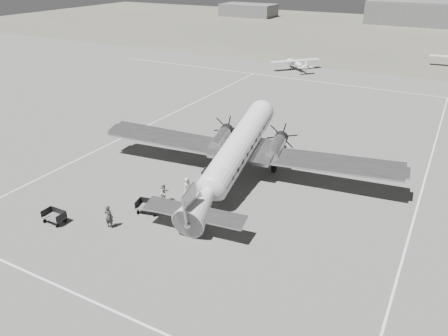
% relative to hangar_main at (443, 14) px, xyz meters
% --- Properties ---
extents(ground, '(260.00, 260.00, 0.00)m').
position_rel_hangar_main_xyz_m(ground, '(-5.00, -120.00, -3.30)').
color(ground, slate).
rests_on(ground, ground).
extents(taxi_line_near, '(60.00, 0.15, 0.01)m').
position_rel_hangar_main_xyz_m(taxi_line_near, '(-5.00, -134.00, -3.29)').
color(taxi_line_near, white).
rests_on(taxi_line_near, ground).
extents(taxi_line_right, '(0.15, 80.00, 0.01)m').
position_rel_hangar_main_xyz_m(taxi_line_right, '(7.00, -120.00, -3.29)').
color(taxi_line_right, white).
rests_on(taxi_line_right, ground).
extents(taxi_line_left, '(0.15, 60.00, 0.01)m').
position_rel_hangar_main_xyz_m(taxi_line_left, '(-23.00, -110.00, -3.29)').
color(taxi_line_left, white).
rests_on(taxi_line_left, ground).
extents(taxi_line_horizon, '(90.00, 0.15, 0.01)m').
position_rel_hangar_main_xyz_m(taxi_line_horizon, '(-5.00, -80.00, -3.29)').
color(taxi_line_horizon, white).
rests_on(taxi_line_horizon, ground).
extents(grass_infield, '(260.00, 90.00, 0.01)m').
position_rel_hangar_main_xyz_m(grass_infield, '(-5.00, -25.00, -3.30)').
color(grass_infield, '#615F52').
rests_on(grass_infield, ground).
extents(hangar_main, '(42.00, 14.00, 6.60)m').
position_rel_hangar_main_xyz_m(hangar_main, '(0.00, 0.00, 0.00)').
color(hangar_main, '#5C5C5C').
rests_on(hangar_main, ground).
extents(shed_secondary, '(18.00, 10.00, 4.00)m').
position_rel_hangar_main_xyz_m(shed_secondary, '(-60.00, -5.00, -1.30)').
color(shed_secondary, '#5C5C5C').
rests_on(shed_secondary, ground).
extents(dc3_airliner, '(29.60, 22.20, 5.25)m').
position_rel_hangar_main_xyz_m(dc3_airliner, '(-7.46, -117.10, -0.68)').
color(dc3_airliner, silver).
rests_on(dc3_airliner, ground).
extents(light_plane_left, '(11.59, 11.67, 1.88)m').
position_rel_hangar_main_xyz_m(light_plane_left, '(-17.59, -73.96, -2.36)').
color(light_plane_left, silver).
rests_on(light_plane_left, ground).
extents(baggage_cart_near, '(2.00, 1.61, 0.99)m').
position_rel_hangar_main_xyz_m(baggage_cart_near, '(-10.98, -124.75, -2.80)').
color(baggage_cart_near, '#5C5C5C').
rests_on(baggage_cart_near, ground).
extents(baggage_cart_far, '(1.69, 1.19, 0.96)m').
position_rel_hangar_main_xyz_m(baggage_cart_far, '(-16.13, -129.15, -2.82)').
color(baggage_cart_far, '#5C5C5C').
rests_on(baggage_cart_far, ground).
extents(ground_crew, '(0.71, 0.53, 1.79)m').
position_rel_hangar_main_xyz_m(ground_crew, '(-12.14, -127.70, -2.41)').
color(ground_crew, '#2E2E2E').
rests_on(ground_crew, ground).
extents(ramp_agent, '(0.87, 0.99, 1.69)m').
position_rel_hangar_main_xyz_m(ramp_agent, '(-10.80, -122.84, -2.45)').
color(ramp_agent, '#B9B9B6').
rests_on(ramp_agent, ground).
extents(passenger, '(0.63, 0.83, 1.51)m').
position_rel_hangar_main_xyz_m(passenger, '(-9.90, -120.92, -2.54)').
color(passenger, silver).
rests_on(passenger, ground).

